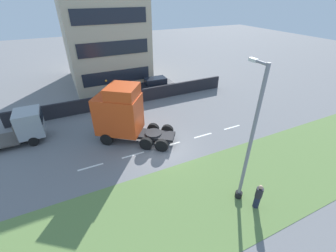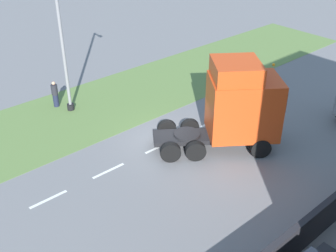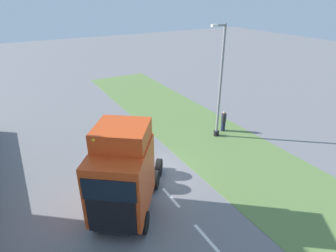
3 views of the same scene
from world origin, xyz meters
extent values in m
plane|color=slate|center=(0.00, 0.00, 0.00)|extent=(120.00, 120.00, 0.00)
cube|color=#607F42|center=(-6.00, 0.00, 0.01)|extent=(7.00, 44.00, 0.01)
cube|color=white|center=(0.00, -7.10, 0.00)|extent=(0.16, 1.80, 0.00)
cube|color=white|center=(0.00, -3.90, 0.00)|extent=(0.16, 1.80, 0.00)
cube|color=white|center=(0.00, -0.70, 0.00)|extent=(0.16, 1.80, 0.00)
cube|color=white|center=(0.00, 2.50, 0.00)|extent=(0.16, 1.80, 0.00)
cube|color=white|center=(0.00, 5.70, 0.00)|extent=(0.16, 1.80, 0.00)
cube|color=#232328|center=(9.00, 0.00, 0.76)|extent=(0.25, 24.00, 1.51)
cube|color=black|center=(1.86, 1.50, 0.67)|extent=(4.85, 5.88, 0.24)
cube|color=#DB4719|center=(2.71, 2.64, 2.33)|extent=(4.05, 4.26, 3.08)
cube|color=black|center=(3.76, 4.06, 1.65)|extent=(1.72, 1.30, 1.72)
cube|color=black|center=(3.76, 4.06, 3.00)|extent=(1.82, 1.37, 0.99)
cube|color=#DB4719|center=(2.40, 2.22, 4.32)|extent=(3.23, 3.21, 0.90)
sphere|color=orange|center=(3.87, 3.07, 4.84)|extent=(0.14, 0.14, 0.14)
cylinder|color=black|center=(1.02, 0.36, 0.85)|extent=(1.90, 1.90, 0.12)
cylinder|color=black|center=(2.26, 3.95, 0.52)|extent=(0.88, 1.03, 1.04)
cylinder|color=black|center=(4.09, 2.59, 0.52)|extent=(0.88, 1.03, 1.04)
cylinder|color=black|center=(0.29, 1.29, 0.52)|extent=(0.88, 1.03, 1.04)
cylinder|color=black|center=(2.12, -0.06, 0.52)|extent=(0.88, 1.03, 1.04)
cylinder|color=black|center=(-0.46, 0.28, 0.52)|extent=(0.88, 1.03, 1.04)
cylinder|color=black|center=(1.37, -1.08, 0.52)|extent=(0.88, 1.03, 1.04)
cylinder|color=black|center=(-6.74, -2.06, 0.20)|extent=(0.42, 0.42, 0.40)
cylinder|color=gray|center=(-6.74, -2.06, 4.13)|extent=(0.19, 0.19, 8.26)
cylinder|color=#1E233D|center=(-7.74, -2.49, 0.41)|extent=(0.34, 0.34, 0.82)
cylinder|color=#26262D|center=(-7.74, -2.49, 1.14)|extent=(0.39, 0.39, 0.65)
sphere|color=tan|center=(-7.74, -2.49, 1.57)|extent=(0.22, 0.22, 0.22)
camera|label=1|loc=(-13.56, 5.98, 10.85)|focal=24.00mm
camera|label=2|loc=(14.33, -12.63, 12.24)|focal=45.00mm
camera|label=3|loc=(6.12, 12.93, 10.07)|focal=30.00mm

